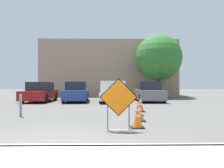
{
  "coord_description": "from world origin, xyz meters",
  "views": [
    {
      "loc": [
        1.29,
        -4.43,
        1.36
      ],
      "look_at": [
        1.52,
        8.52,
        1.39
      ],
      "focal_mm": 35.0,
      "sensor_mm": 36.0,
      "label": 1
    }
  ],
  "objects": [
    {
      "name": "building_facade_backdrop",
      "position": [
        1.38,
        22.04,
        3.2
      ],
      "size": [
        15.59,
        5.0,
        6.39
      ],
      "color": "gray",
      "rests_on": "ground_plane"
    },
    {
      "name": "pickup_truck",
      "position": [
        1.65,
        12.57,
        0.73
      ],
      "size": [
        2.06,
        5.28,
        1.62
      ],
      "rotation": [
        0.0,
        0.0,
        3.12
      ],
      "color": "silver",
      "rests_on": "ground_plane"
    },
    {
      "name": "street_tree_behind_lot",
      "position": [
        6.48,
        17.88,
        4.13
      ],
      "size": [
        4.72,
        4.72,
        6.49
      ],
      "color": "#513823",
      "rests_on": "ground_plane"
    },
    {
      "name": "traffic_cone_nearest",
      "position": [
        2.21,
        2.4,
        0.37
      ],
      "size": [
        0.42,
        0.42,
        0.76
      ],
      "color": "black",
      "rests_on": "ground_plane"
    },
    {
      "name": "bollard_nearest",
      "position": [
        -2.4,
        4.83,
        0.5
      ],
      "size": [
        0.12,
        0.12,
        0.95
      ],
      "color": "gray",
      "rests_on": "ground_plane"
    },
    {
      "name": "traffic_cone_second",
      "position": [
        2.48,
        3.63,
        0.29
      ],
      "size": [
        0.4,
        0.4,
        0.59
      ],
      "color": "black",
      "rests_on": "ground_plane"
    },
    {
      "name": "parked_car_third",
      "position": [
        4.55,
        12.98,
        0.72
      ],
      "size": [
        1.97,
        4.17,
        1.58
      ],
      "rotation": [
        0.0,
        0.0,
        3.15
      ],
      "color": "slate",
      "rests_on": "ground_plane"
    },
    {
      "name": "ground_plane",
      "position": [
        0.0,
        10.0,
        0.0
      ],
      "size": [
        96.0,
        96.0,
        0.0
      ],
      "primitive_type": "plane",
      "color": "#565451"
    },
    {
      "name": "parked_car_second",
      "position": [
        -1.23,
        12.82,
        0.72
      ],
      "size": [
        1.98,
        4.19,
        1.57
      ],
      "rotation": [
        0.0,
        0.0,
        3.19
      ],
      "color": "navy",
      "rests_on": "ground_plane"
    },
    {
      "name": "traffic_cone_third",
      "position": [
        2.65,
        5.11,
        0.32
      ],
      "size": [
        0.39,
        0.39,
        0.65
      ],
      "color": "black",
      "rests_on": "ground_plane"
    },
    {
      "name": "traffic_cone_fourth",
      "position": [
        2.9,
        6.41,
        0.37
      ],
      "size": [
        0.49,
        0.49,
        0.76
      ],
      "color": "black",
      "rests_on": "ground_plane"
    },
    {
      "name": "parked_car_nearest",
      "position": [
        -4.11,
        12.95,
        0.71
      ],
      "size": [
        1.98,
        4.36,
        1.55
      ],
      "rotation": [
        0.0,
        0.0,
        3.13
      ],
      "color": "maroon",
      "rests_on": "ground_plane"
    },
    {
      "name": "curb_lip",
      "position": [
        0.0,
        0.0,
        0.07
      ],
      "size": [
        24.3,
        0.2,
        0.14
      ],
      "color": "#ADAAA3",
      "rests_on": "ground_plane"
    },
    {
      "name": "road_closed_sign",
      "position": [
        1.6,
        1.96,
        0.85
      ],
      "size": [
        1.12,
        0.2,
        1.55
      ],
      "color": "black",
      "rests_on": "ground_plane"
    }
  ]
}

